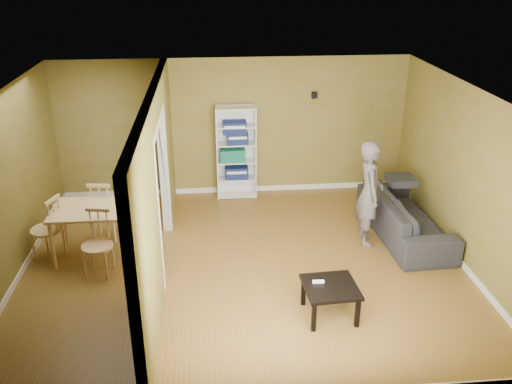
% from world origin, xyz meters
% --- Properties ---
extents(room_shell, '(6.50, 6.50, 6.50)m').
position_xyz_m(room_shell, '(0.00, 0.00, 1.30)').
color(room_shell, brown).
rests_on(room_shell, ground).
extents(partition, '(0.22, 5.50, 2.60)m').
position_xyz_m(partition, '(-1.20, 0.00, 1.30)').
color(partition, olive).
rests_on(partition, ground).
extents(wall_speaker, '(0.10, 0.10, 0.10)m').
position_xyz_m(wall_speaker, '(1.50, 2.69, 1.90)').
color(wall_speaker, black).
rests_on(wall_speaker, room_shell).
extents(sofa, '(2.35, 1.09, 0.88)m').
position_xyz_m(sofa, '(2.70, 0.72, 0.44)').
color(sofa, black).
rests_on(sofa, ground).
extents(person, '(0.79, 0.65, 2.00)m').
position_xyz_m(person, '(2.01, 0.56, 1.00)').
color(person, slate).
rests_on(person, ground).
extents(bookshelf, '(0.74, 0.32, 1.75)m').
position_xyz_m(bookshelf, '(0.04, 2.60, 0.88)').
color(bookshelf, white).
rests_on(bookshelf, ground).
extents(paper_box_navy_a, '(0.43, 0.28, 0.22)m').
position_xyz_m(paper_box_navy_a, '(0.04, 2.56, 0.48)').
color(paper_box_navy_a, navy).
rests_on(paper_box_navy_a, bookshelf).
extents(paper_box_teal, '(0.46, 0.30, 0.24)m').
position_xyz_m(paper_box_teal, '(-0.03, 2.56, 0.83)').
color(paper_box_teal, '#0A5F5C').
rests_on(paper_box_teal, bookshelf).
extents(paper_box_navy_b, '(0.39, 0.26, 0.20)m').
position_xyz_m(paper_box_navy_b, '(0.07, 2.56, 1.16)').
color(paper_box_navy_b, navy).
rests_on(paper_box_navy_b, bookshelf).
extents(paper_box_navy_c, '(0.43, 0.28, 0.22)m').
position_xyz_m(paper_box_navy_c, '(0.01, 2.56, 1.39)').
color(paper_box_navy_c, navy).
rests_on(paper_box_navy_c, bookshelf).
extents(coffee_table, '(0.67, 0.67, 0.45)m').
position_xyz_m(coffee_table, '(1.01, -1.33, 0.38)').
color(coffee_table, black).
rests_on(coffee_table, ground).
extents(game_controller, '(0.15, 0.04, 0.03)m').
position_xyz_m(game_controller, '(0.87, -1.24, 0.46)').
color(game_controller, white).
rests_on(game_controller, coffee_table).
extents(dining_table, '(1.29, 0.86, 0.81)m').
position_xyz_m(dining_table, '(-2.18, 0.49, 0.73)').
color(dining_table, '#E6BF79').
rests_on(dining_table, ground).
extents(chair_left, '(0.60, 0.60, 1.02)m').
position_xyz_m(chair_left, '(-2.94, 0.47, 0.51)').
color(chair_left, tan).
rests_on(chair_left, ground).
extents(chair_near, '(0.52, 0.52, 0.98)m').
position_xyz_m(chair_near, '(-2.10, -0.06, 0.49)').
color(chair_near, tan).
rests_on(chair_near, ground).
extents(chair_far, '(0.52, 0.52, 1.03)m').
position_xyz_m(chair_far, '(-2.17, 1.06, 0.52)').
color(chair_far, tan).
rests_on(chair_far, ground).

